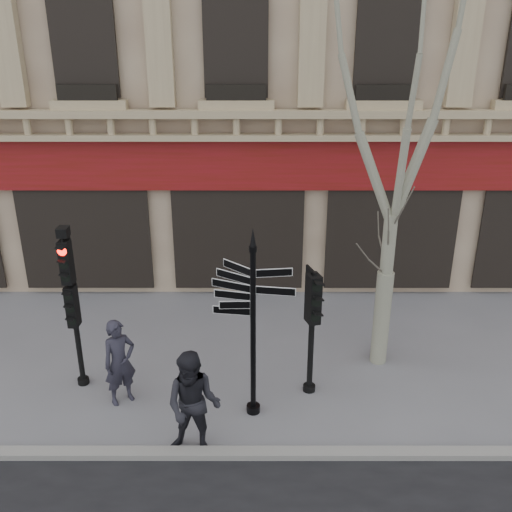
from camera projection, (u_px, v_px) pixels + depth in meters
The scene contains 8 objects.
ground at pixel (232, 405), 11.03m from camera, with size 80.00×80.00×0.00m, color #5E5E63.
kerb at pixel (229, 453), 9.72m from camera, with size 80.00×0.25×0.12m, color gray.
fingerpost at pixel (253, 294), 9.90m from camera, with size 1.96×1.96×3.71m.
traffic_signal_main at pixel (71, 289), 10.89m from camera, with size 0.38×0.28×3.40m.
traffic_signal_secondary at pixel (312, 311), 10.80m from camera, with size 0.51×0.42×2.58m.
plane_tree at pixel (404, 89), 10.28m from camera, with size 3.09×3.09×8.20m.
pedestrian_a at pixel (120, 362), 10.84m from camera, with size 0.64×0.42×1.75m, color #23222D.
pedestrian_b at pixel (193, 405), 9.46m from camera, with size 0.95×0.74×1.96m, color black.
Camera 1 is at (0.47, -9.09, 6.88)m, focal length 40.00 mm.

